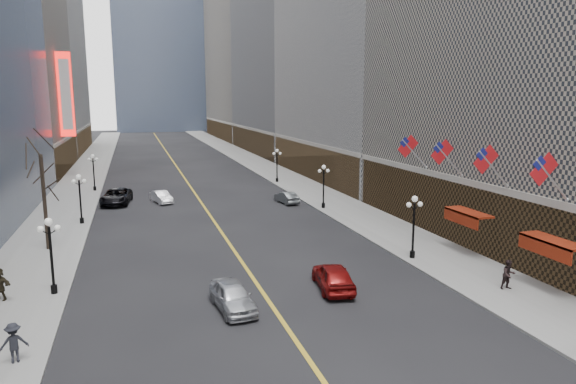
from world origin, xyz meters
TOP-DOWN VIEW (x-y plane):
  - sidewalk_east at (14.00, 70.00)m, footprint 6.00×230.00m
  - sidewalk_west at (-14.00, 70.00)m, footprint 6.00×230.00m
  - lane_line at (0.00, 80.00)m, footprint 0.25×200.00m
  - bldg_east_c at (29.88, 106.00)m, footprint 26.60×40.60m
  - bldg_east_d at (29.90, 149.00)m, footprint 26.60×46.60m
  - streetlamp_east_1 at (11.80, 30.00)m, footprint 1.26×0.44m
  - streetlamp_east_2 at (11.80, 48.00)m, footprint 1.26×0.44m
  - streetlamp_east_3 at (11.80, 66.00)m, footprint 1.26×0.44m
  - streetlamp_west_1 at (-11.80, 30.00)m, footprint 1.26×0.44m
  - streetlamp_west_2 at (-11.80, 48.00)m, footprint 1.26×0.44m
  - streetlamp_west_3 at (-11.80, 66.00)m, footprint 1.26×0.44m
  - flag_2 at (15.31, 22.00)m, footprint 2.87×0.12m
  - flag_3 at (15.31, 27.00)m, footprint 2.87×0.12m
  - flag_4 at (15.31, 32.00)m, footprint 2.87×0.12m
  - flag_5 at (15.31, 37.00)m, footprint 2.87×0.12m
  - awning_b at (16.11, 22.00)m, footprint 1.40×4.00m
  - awning_c at (16.11, 30.00)m, footprint 1.40×4.00m
  - theatre_marquee at (-15.88, 80.00)m, footprint 2.00×0.55m
  - tree_west_far at (-13.50, 40.00)m, footprint 3.60×3.60m
  - car_nb_near at (-2.17, 25.00)m, footprint 2.28×4.66m
  - car_nb_mid at (-4.23, 56.34)m, footprint 2.49×4.23m
  - car_nb_far at (-9.00, 57.02)m, footprint 3.61×6.43m
  - car_sb_mid at (4.22, 26.28)m, footprint 2.55×4.98m
  - car_sb_far at (9.00, 52.06)m, footprint 1.96×4.13m
  - ped_east_walk at (14.08, 22.88)m, footprint 0.90×0.52m
  - ped_west_walk at (-12.29, 21.82)m, footprint 1.23×0.72m

SIDE VIEW (x-z plane):
  - lane_line at x=0.00m, z-range 0.00..0.02m
  - sidewalk_east at x=14.00m, z-range 0.00..0.15m
  - sidewalk_west at x=-14.00m, z-range 0.00..0.15m
  - car_sb_far at x=9.00m, z-range 0.00..1.31m
  - car_nb_mid at x=-4.23m, z-range 0.00..1.32m
  - car_nb_near at x=-2.17m, z-range 0.00..1.53m
  - car_sb_mid at x=4.22m, z-range 0.00..1.62m
  - car_nb_far at x=-9.00m, z-range 0.00..1.70m
  - ped_west_walk at x=-12.29m, z-range 0.15..1.93m
  - ped_east_walk at x=14.08m, z-range 0.15..1.95m
  - streetlamp_east_1 at x=11.80m, z-range 0.64..5.16m
  - streetlamp_east_2 at x=11.80m, z-range 0.64..5.16m
  - streetlamp_east_3 at x=11.80m, z-range 0.64..5.16m
  - streetlamp_west_1 at x=-11.80m, z-range 0.64..5.16m
  - streetlamp_west_2 at x=-11.80m, z-range 0.64..5.16m
  - streetlamp_west_3 at x=-11.80m, z-range 0.64..5.16m
  - awning_b at x=16.11m, z-range 2.62..3.54m
  - awning_c at x=16.11m, z-range 2.62..3.54m
  - tree_west_far at x=-13.50m, z-range 2.28..10.20m
  - flag_2 at x=15.31m, z-range 5.85..8.72m
  - flag_3 at x=15.31m, z-range 5.85..8.72m
  - flag_4 at x=15.31m, z-range 5.85..8.72m
  - flag_5 at x=15.31m, z-range 5.85..8.72m
  - theatre_marquee at x=-15.88m, z-range 6.00..18.00m
  - bldg_east_c at x=29.88m, z-range -0.22..48.58m
  - bldg_east_d at x=29.90m, z-range -0.23..62.57m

